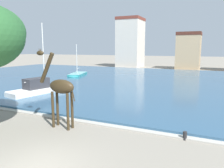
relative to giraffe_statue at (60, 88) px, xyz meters
The scene contains 9 objects.
ground_plane 5.74m from the giraffe_statue, 63.76° to the right, with size 300.00×300.00×0.00m, color gray.
harbor_water 22.54m from the giraffe_statue, 84.27° to the left, with size 87.26×41.19×0.28m, color #2D5170.
quay_edge_coping 3.75m from the giraffe_statue, 32.60° to the left, with size 87.26×0.50×0.12m, color #ADA89E.
giraffe_statue is the anchor object (origin of this frame).
sailboat_teal 26.48m from the giraffe_statue, 121.15° to the left, with size 3.82×6.77×6.03m.
sailboat_white 11.87m from the giraffe_statue, 136.54° to the left, with size 3.71×8.81×8.09m.
mooring_bollard 8.33m from the giraffe_statue, ahead, with size 0.24×0.24×0.50m, color #232326.
townhouse_tall_gabled 49.82m from the giraffe_statue, 104.38° to the left, with size 6.48×7.44×13.73m.
townhouse_narrow_midrow 47.30m from the giraffe_statue, 85.76° to the left, with size 5.74×6.05×9.23m.
Camera 1 is at (6.75, -6.94, 5.27)m, focal length 35.14 mm.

